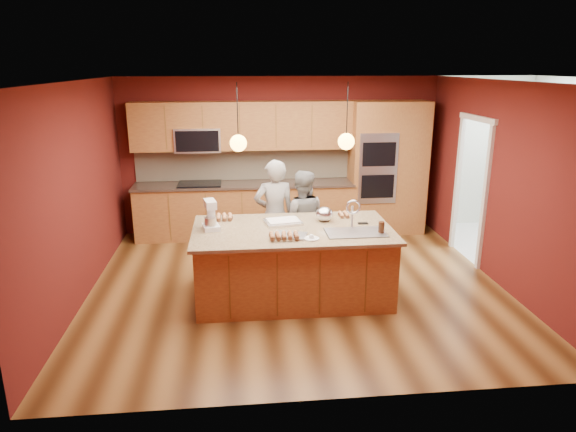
{
  "coord_description": "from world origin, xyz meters",
  "views": [
    {
      "loc": [
        -0.78,
        -6.4,
        2.91
      ],
      "look_at": [
        -0.13,
        -0.1,
        1.02
      ],
      "focal_mm": 32.0,
      "sensor_mm": 36.0,
      "label": 1
    }
  ],
  "objects": [
    {
      "name": "wall_front",
      "position": [
        0.0,
        -2.5,
        1.35
      ],
      "size": [
        5.5,
        0.0,
        5.5
      ],
      "primitive_type": "plane",
      "rotation": [
        -1.57,
        0.0,
        0.0
      ],
      "color": "#531411",
      "rests_on": "ground"
    },
    {
      "name": "island",
      "position": [
        -0.08,
        -0.32,
        0.47
      ],
      "size": [
        2.5,
        1.4,
        1.3
      ],
      "color": "brown",
      "rests_on": "floor"
    },
    {
      "name": "washer",
      "position": [
        4.19,
        0.9,
        0.52
      ],
      "size": [
        0.81,
        0.82,
        1.04
      ],
      "primitive_type": "cube",
      "rotation": [
        0.0,
        0.0,
        -0.27
      ],
      "color": "white",
      "rests_on": "floor"
    },
    {
      "name": "oven_column",
      "position": [
        1.85,
        2.19,
        1.15
      ],
      "size": [
        1.3,
        0.62,
        2.3
      ],
      "color": "brown",
      "rests_on": "floor"
    },
    {
      "name": "cupcakes_rack",
      "position": [
        -0.24,
        -0.73,
        0.97
      ],
      "size": [
        0.36,
        0.21,
        0.06
      ],
      "primitive_type": null,
      "color": "tan",
      "rests_on": "island"
    },
    {
      "name": "pendant_left",
      "position": [
        -0.74,
        -0.32,
        2.0
      ],
      "size": [
        0.2,
        0.2,
        0.8
      ],
      "color": "black",
      "rests_on": "ceiling"
    },
    {
      "name": "sheet_cake",
      "position": [
        -0.19,
        -0.09,
        0.94
      ],
      "size": [
        0.51,
        0.41,
        0.05
      ],
      "rotation": [
        0.0,
        0.0,
        0.18
      ],
      "color": "white",
      "rests_on": "island"
    },
    {
      "name": "cooling_rack",
      "position": [
        -0.17,
        -0.61,
        0.93
      ],
      "size": [
        0.46,
        0.39,
        0.02
      ],
      "primitive_type": "cube",
      "rotation": [
        0.0,
        0.0,
        -0.32
      ],
      "color": "#AFB1B7",
      "rests_on": "island"
    },
    {
      "name": "cabinet_run",
      "position": [
        -0.68,
        2.25,
        0.98
      ],
      "size": [
        3.74,
        0.64,
        2.3
      ],
      "color": "brown",
      "rests_on": "floor"
    },
    {
      "name": "pendant_right",
      "position": [
        0.55,
        -0.32,
        2.0
      ],
      "size": [
        0.2,
        0.2,
        0.8
      ],
      "color": "black",
      "rests_on": "ceiling"
    },
    {
      "name": "person_left",
      "position": [
        -0.25,
        0.63,
        0.81
      ],
      "size": [
        0.63,
        0.44,
        1.62
      ],
      "primitive_type": "imported",
      "rotation": [
        0.0,
        0.0,
        3.24
      ],
      "color": "black",
      "rests_on": "floor"
    },
    {
      "name": "tumbler",
      "position": [
        0.96,
        -0.61,
        0.99
      ],
      "size": [
        0.07,
        0.07,
        0.14
      ],
      "primitive_type": "cylinder",
      "color": "#341B0D",
      "rests_on": "island"
    },
    {
      "name": "mixing_bowl",
      "position": [
        0.35,
        -0.04,
        1.01
      ],
      "size": [
        0.23,
        0.23,
        0.2
      ],
      "primitive_type": "ellipsoid",
      "color": "silver",
      "rests_on": "island"
    },
    {
      "name": "stand_mixer",
      "position": [
        -1.11,
        -0.23,
        1.08
      ],
      "size": [
        0.25,
        0.3,
        0.37
      ],
      "rotation": [
        0.0,
        0.0,
        0.22
      ],
      "color": "white",
      "rests_on": "island"
    },
    {
      "name": "wall_back",
      "position": [
        0.0,
        2.5,
        1.35
      ],
      "size": [
        5.5,
        0.0,
        5.5
      ],
      "primitive_type": "plane",
      "rotation": [
        1.57,
        0.0,
        0.0
      ],
      "color": "#531411",
      "rests_on": "ground"
    },
    {
      "name": "doorway_trim",
      "position": [
        2.73,
        0.8,
        1.05
      ],
      "size": [
        0.08,
        1.11,
        2.2
      ],
      "primitive_type": null,
      "color": "silver",
      "rests_on": "wall_right"
    },
    {
      "name": "plate",
      "position": [
        0.08,
        -0.75,
        0.93
      ],
      "size": [
        0.19,
        0.19,
        0.01
      ],
      "primitive_type": "cylinder",
      "color": "white",
      "rests_on": "island"
    },
    {
      "name": "cupcakes_left",
      "position": [
        -0.99,
        0.15,
        0.95
      ],
      "size": [
        0.3,
        0.23,
        0.07
      ],
      "primitive_type": null,
      "color": "tan",
      "rests_on": "island"
    },
    {
      "name": "wall_right",
      "position": [
        2.75,
        0.0,
        1.35
      ],
      "size": [
        0.0,
        5.0,
        5.0
      ],
      "primitive_type": "plane",
      "rotation": [
        1.57,
        0.0,
        -1.57
      ],
      "color": "#531411",
      "rests_on": "ground"
    },
    {
      "name": "floor",
      "position": [
        0.0,
        0.0,
        0.0
      ],
      "size": [
        5.5,
        5.5,
        0.0
      ],
      "primitive_type": "plane",
      "color": "#45270F",
      "rests_on": "ground"
    },
    {
      "name": "dryer",
      "position": [
        4.22,
        1.56,
        0.54
      ],
      "size": [
        0.85,
        0.86,
        1.07
      ],
      "primitive_type": "cube",
      "rotation": [
        0.0,
        0.0,
        -0.31
      ],
      "color": "white",
      "rests_on": "floor"
    },
    {
      "name": "laundry_room",
      "position": [
        4.35,
        1.2,
        1.95
      ],
      "size": [
        2.6,
        2.7,
        2.7
      ],
      "color": "beige",
      "rests_on": "ground"
    },
    {
      "name": "person_right",
      "position": [
        0.14,
        0.63,
        0.73
      ],
      "size": [
        0.78,
        0.65,
        1.46
      ],
      "primitive_type": "imported",
      "rotation": [
        0.0,
        0.0,
        3.0
      ],
      "color": "slate",
      "rests_on": "floor"
    },
    {
      "name": "wall_left",
      "position": [
        -2.75,
        0.0,
        1.35
      ],
      "size": [
        0.0,
        5.0,
        5.0
      ],
      "primitive_type": "plane",
      "rotation": [
        1.57,
        0.0,
        1.57
      ],
      "color": "#531411",
      "rests_on": "ground"
    },
    {
      "name": "phone",
      "position": [
        0.83,
        -0.21,
        0.92
      ],
      "size": [
        0.13,
        0.08,
        0.01
      ],
      "primitive_type": "cube",
      "rotation": [
        0.0,
        0.0,
        -0.06
      ],
      "color": "black",
      "rests_on": "island"
    },
    {
      "name": "ceiling",
      "position": [
        0.0,
        0.0,
        2.7
      ],
      "size": [
        5.5,
        5.5,
        0.0
      ],
      "primitive_type": "plane",
      "rotation": [
        3.14,
        0.0,
        0.0
      ],
      "color": "silver",
      "rests_on": "ground"
    },
    {
      "name": "cupcakes_right",
      "position": [
        0.65,
        0.12,
        0.95
      ],
      "size": [
        0.14,
        0.21,
        0.06
      ],
      "primitive_type": null,
      "color": "tan",
      "rests_on": "island"
    }
  ]
}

